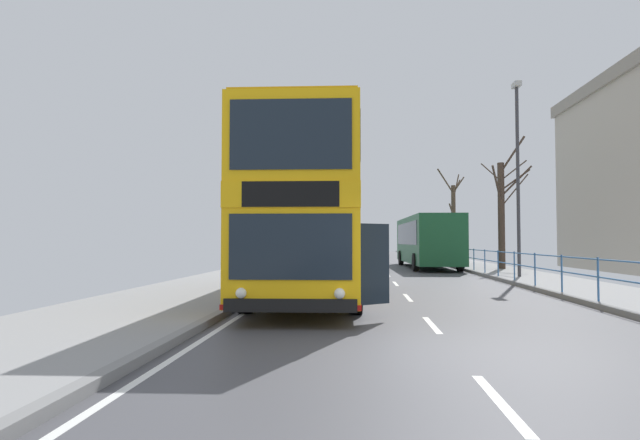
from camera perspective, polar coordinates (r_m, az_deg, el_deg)
name	(u,v)px	position (r m, az deg, el deg)	size (l,w,h in m)	color
ground	(407,351)	(7.80, 9.48, -13.94)	(15.80, 140.00, 0.20)	#47474C
double_decker_bus_main	(309,214)	(14.51, -1.20, 0.62)	(3.46, 10.33, 4.50)	#F4B20F
background_bus_far_lane	(427,240)	(31.91, 11.60, -2.17)	(2.81, 11.04, 3.01)	#19512D
pedestrian_railing_far_kerb	(491,258)	(24.20, 18.22, -3.94)	(0.05, 34.17, 1.08)	#386BA8
street_lamp_far_side	(518,164)	(23.31, 20.83, 5.75)	(0.28, 0.60, 8.12)	#38383D
bare_tree_far_00	(502,210)	(29.29, 19.34, 1.08)	(2.42, 2.78, 6.91)	#423328
bare_tree_far_01	(453,219)	(37.64, 14.40, 0.15)	(2.04, 2.46, 6.44)	#4C3D2D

